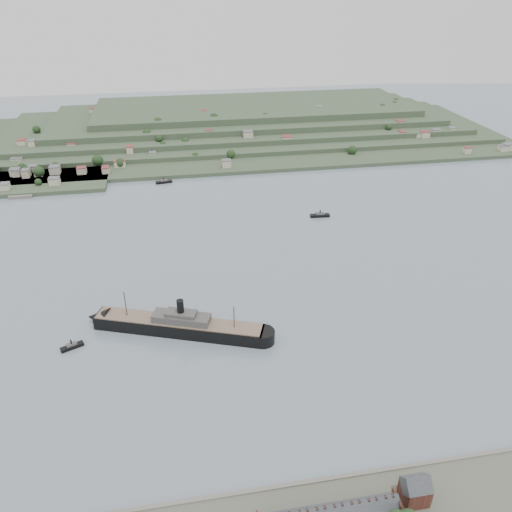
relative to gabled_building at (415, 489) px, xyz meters
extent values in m
plane|color=slate|center=(-27.50, 164.00, -8.19)|extent=(1400.00, 1400.00, 0.00)
cube|color=slate|center=(-27.50, 15.00, -6.89)|extent=(220.00, 2.00, 2.60)
cube|color=#36383D|center=(-37.50, -4.00, 0.81)|extent=(55.60, 8.15, 8.15)
cube|color=#481F19|center=(-10.00, -4.00, 1.81)|extent=(0.50, 8.40, 3.00)
cube|color=black|center=(-40.25, -4.00, 3.21)|extent=(0.90, 1.40, 3.20)
cube|color=black|center=(-34.75, -4.00, 3.21)|extent=(0.90, 1.40, 3.20)
cube|color=black|center=(-21.00, -4.00, 3.21)|extent=(0.90, 1.40, 3.20)
cube|color=black|center=(-15.50, -4.00, 3.21)|extent=(0.90, 1.40, 3.20)
cube|color=#481F19|center=(0.00, 0.00, -1.69)|extent=(10.00, 10.00, 9.00)
cube|color=#36383D|center=(0.00, 0.00, 2.81)|extent=(10.40, 10.18, 10.18)
cube|color=#31432D|center=(-27.50, 524.00, -6.19)|extent=(760.00, 260.00, 4.00)
cube|color=#31432D|center=(-7.50, 549.00, -1.69)|extent=(680.00, 220.00, 5.00)
cube|color=#31432D|center=(7.50, 564.00, 3.81)|extent=(600.00, 200.00, 6.00)
cube|color=#31432D|center=(22.50, 579.00, 10.31)|extent=(520.00, 180.00, 7.00)
cube|color=#31432D|center=(37.50, 594.00, 17.81)|extent=(440.00, 160.00, 8.00)
cube|color=#31432D|center=(-227.50, 414.00, -6.19)|extent=(150.00, 90.00, 4.00)
cube|color=slate|center=(-232.50, 372.00, -6.79)|extent=(22.00, 14.00, 2.80)
cube|color=black|center=(-89.71, 129.68, -4.16)|extent=(101.85, 48.75, 8.05)
cone|color=black|center=(-138.25, 147.58, -4.16)|extent=(17.72, 17.72, 13.80)
cylinder|color=black|center=(-41.17, 111.78, -4.16)|extent=(13.80, 13.80, 8.05)
cube|color=#715C4B|center=(-89.71, 129.68, 0.21)|extent=(99.30, 46.88, 0.69)
cube|color=#494644|center=(-87.55, 128.89, 2.74)|extent=(35.94, 21.64, 4.60)
cube|color=#494644|center=(-87.55, 128.89, 5.84)|extent=(20.04, 13.92, 2.87)
cylinder|color=black|center=(-87.55, 128.89, 10.21)|extent=(4.14, 4.14, 10.35)
cylinder|color=#3B281B|center=(-119.91, 140.82, 7.91)|extent=(0.57, 0.57, 18.39)
cylinder|color=#3B281B|center=(-57.35, 117.75, 6.76)|extent=(0.57, 0.57, 16.10)
cube|color=black|center=(-151.37, 125.56, -7.14)|extent=(13.36, 8.49, 2.09)
cube|color=#494644|center=(-151.37, 125.56, -5.57)|extent=(6.51, 4.93, 1.57)
cylinder|color=black|center=(-151.37, 125.56, -3.83)|extent=(0.87, 0.87, 3.05)
cube|color=black|center=(-94.60, 384.09, -7.06)|extent=(17.36, 7.40, 2.24)
cube|color=#494644|center=(-94.60, 384.09, -5.38)|extent=(8.08, 4.94, 1.68)
cylinder|color=black|center=(-94.60, 384.09, -3.51)|extent=(0.93, 0.93, 3.27)
cube|color=black|center=(41.86, 275.15, -7.03)|extent=(17.62, 5.99, 2.31)
cube|color=#494644|center=(41.86, 275.15, -5.30)|extent=(8.04, 4.38, 1.73)
cylinder|color=black|center=(41.86, 275.15, -3.37)|extent=(0.96, 0.96, 3.37)
camera|label=1|loc=(-85.80, -115.57, 180.52)|focal=35.00mm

